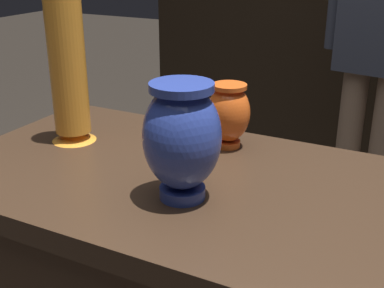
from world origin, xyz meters
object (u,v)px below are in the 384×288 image
vase_tall_behind (229,113)px  vase_left_accent (68,72)px  vase_centerpiece (182,137)px  visitor_center_back (380,37)px

vase_tall_behind → vase_left_accent: size_ratio=0.43×
vase_centerpiece → visitor_center_back: size_ratio=0.15×
vase_tall_behind → visitor_center_back: bearing=80.2°
vase_tall_behind → vase_left_accent: bearing=-159.1°
visitor_center_back → vase_left_accent: bearing=76.1°
vase_centerpiece → vase_tall_behind: vase_centerpiece is taller
vase_centerpiece → vase_left_accent: size_ratio=0.63×
vase_centerpiece → vase_left_accent: (-0.41, 0.15, 0.05)m
vase_tall_behind → visitor_center_back: visitor_center_back is taller
visitor_center_back → vase_tall_behind: bearing=90.7°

